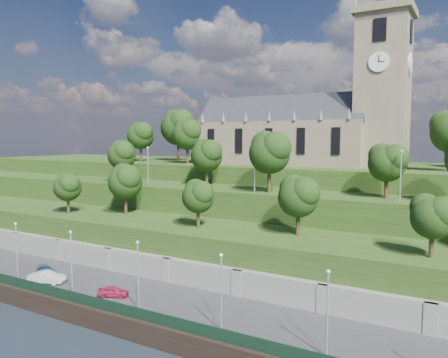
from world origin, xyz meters
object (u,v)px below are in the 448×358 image
Objects in this scene: car_left at (113,292)px; car_middle at (47,277)px; church at (306,124)px; car_right at (47,272)px.

car_middle is at bearing 68.40° from car_left.
car_middle is (-10.55, -0.63, 0.16)m from car_left.
church is 50.42m from car_middle.
car_left is at bearing -78.32° from car_right.
car_left is at bearing -109.85° from car_middle.
car_right is at bearing 27.71° from car_middle.
car_left is 10.57m from car_middle.
car_middle is at bearing -113.32° from church.
church is at bearing -46.56° from car_middle.
car_right is at bearing -116.73° from church.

